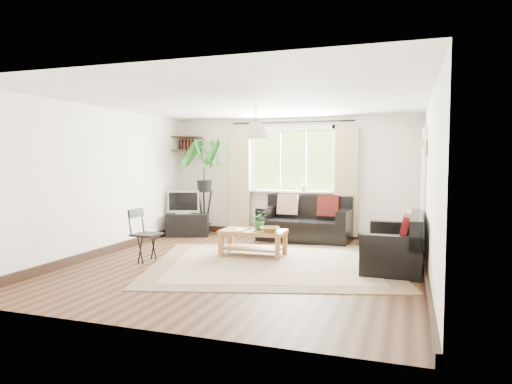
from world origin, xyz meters
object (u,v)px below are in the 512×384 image
(sofa_right, at_px, (393,242))
(folding_chair, at_px, (147,235))
(tv_stand, at_px, (188,225))
(palm_stand, at_px, (204,187))
(coffee_table, at_px, (253,243))
(sofa_back, at_px, (305,220))

(sofa_right, height_order, folding_chair, folding_chair)
(tv_stand, relative_size, palm_stand, 0.42)
(tv_stand, bearing_deg, coffee_table, -57.62)
(folding_chair, bearing_deg, sofa_right, -74.21)
(sofa_back, bearing_deg, palm_stand, -177.84)
(sofa_right, bearing_deg, palm_stand, -113.92)
(palm_stand, bearing_deg, tv_stand, -135.13)
(sofa_right, height_order, tv_stand, sofa_right)
(tv_stand, distance_m, palm_stand, 0.85)
(coffee_table, bearing_deg, folding_chair, -147.97)
(sofa_back, distance_m, palm_stand, 2.22)
(sofa_right, distance_m, tv_stand, 4.35)
(tv_stand, distance_m, folding_chair, 2.40)
(sofa_right, xyz_separation_m, palm_stand, (-3.81, 1.78, 0.63))
(sofa_back, xyz_separation_m, coffee_table, (-0.48, -1.67, -0.19))
(sofa_right, bearing_deg, sofa_back, -134.88)
(palm_stand, relative_size, folding_chair, 2.48)
(sofa_back, bearing_deg, tv_stand, -171.63)
(sofa_right, xyz_separation_m, folding_chair, (-3.57, -0.81, 0.03))
(sofa_right, bearing_deg, coffee_table, -90.72)
(sofa_back, relative_size, palm_stand, 0.86)
(folding_chair, bearing_deg, sofa_back, -33.59)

